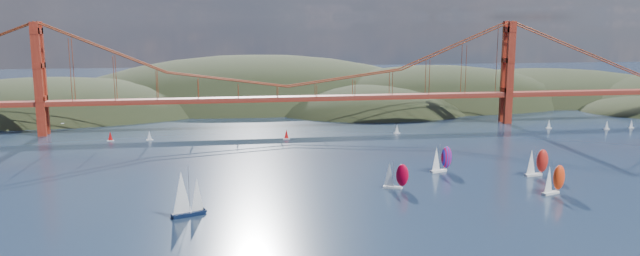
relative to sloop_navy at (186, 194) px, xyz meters
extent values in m
ellipsoid|color=black|center=(-96.11, 220.07, -17.85)|extent=(240.00, 140.00, 64.00)
ellipsoid|color=black|center=(33.89, 260.07, -23.45)|extent=(300.00, 180.00, 96.00)
ellipsoid|color=black|center=(153.89, 230.07, -19.95)|extent=(220.00, 140.00, 76.00)
ellipsoid|color=black|center=(103.89, 200.07, -15.05)|extent=(140.00, 110.00, 48.00)
ellipsoid|color=black|center=(243.89, 250.07, -17.15)|extent=(260.00, 160.00, 60.00)
cube|color=maroon|center=(43.89, 140.07, 9.35)|extent=(440.00, 7.00, 1.60)
cube|color=maroon|center=(43.89, 140.07, 8.15)|extent=(440.00, 7.00, 0.80)
cube|color=maroon|center=(-76.11, 140.07, 20.85)|extent=(4.00, 8.50, 55.00)
cube|color=maroon|center=(163.89, 140.07, 20.85)|extent=(4.00, 8.50, 55.00)
cube|color=black|center=(0.35, 0.14, -6.07)|extent=(9.93, 6.17, 1.16)
cylinder|color=#99999E|center=(0.79, 0.33, 1.46)|extent=(0.14, 0.14, 13.91)
cone|color=white|center=(-1.25, -0.52, 0.76)|extent=(7.04, 7.04, 12.24)
cone|color=white|center=(3.02, 1.25, -0.63)|extent=(5.03, 5.03, 9.74)
cube|color=white|center=(67.04, 19.93, -6.29)|extent=(6.21, 3.79, 0.72)
cylinder|color=#99999E|center=(67.32, 19.82, -1.42)|extent=(0.09, 0.09, 9.01)
cone|color=white|center=(66.03, 20.33, -1.87)|extent=(4.37, 4.37, 7.93)
ellipsoid|color=#B40020|center=(70.11, 18.71, -1.87)|extent=(4.89, 4.01, 7.57)
cube|color=silver|center=(116.32, 5.01, -6.26)|extent=(6.80, 4.06, 0.79)
cylinder|color=#99999E|center=(116.63, 5.13, -0.93)|extent=(0.10, 0.10, 9.86)
cone|color=white|center=(115.22, 4.59, -1.42)|extent=(4.75, 4.75, 8.68)
ellipsoid|color=#F5380E|center=(119.70, 6.30, -1.42)|extent=(5.33, 4.34, 8.28)
cube|color=silver|center=(122.47, 28.39, -6.25)|extent=(6.96, 3.18, 0.81)
cylinder|color=#99999E|center=(122.80, 28.46, -0.80)|extent=(0.10, 0.10, 10.09)
cone|color=white|center=(121.28, 28.15, -1.30)|extent=(4.44, 4.44, 8.88)
ellipsoid|color=red|center=(126.09, 29.12, -1.30)|extent=(5.20, 3.83, 8.47)
cube|color=white|center=(90.16, 39.17, -6.25)|extent=(6.84, 3.95, 0.79)
cylinder|color=#99999E|center=(90.47, 39.28, -0.91)|extent=(0.10, 0.10, 9.90)
cone|color=white|center=(89.04, 38.77, -1.40)|extent=(4.72, 4.72, 8.71)
ellipsoid|color=#B9092A|center=(93.58, 40.39, -1.40)|extent=(5.33, 4.28, 8.32)
cube|color=silver|center=(-41.30, 119.03, -6.40)|extent=(3.00, 1.00, 0.50)
cone|color=red|center=(-41.30, 119.03, -4.05)|extent=(2.00, 2.00, 4.20)
cube|color=silver|center=(-23.46, 118.07, -6.40)|extent=(3.00, 1.00, 0.50)
cone|color=white|center=(-23.46, 118.07, -4.05)|extent=(2.00, 2.00, 4.20)
cube|color=silver|center=(178.08, 118.70, -6.40)|extent=(3.00, 1.00, 0.50)
cone|color=white|center=(178.08, 118.70, -4.05)|extent=(2.00, 2.00, 4.20)
cube|color=silver|center=(206.05, 111.36, -6.40)|extent=(3.00, 1.00, 0.50)
cone|color=white|center=(206.05, 111.36, -4.05)|extent=(2.00, 2.00, 4.20)
cube|color=silver|center=(220.95, 112.91, -6.40)|extent=(3.00, 1.00, 0.50)
cone|color=white|center=(220.95, 112.91, -4.05)|extent=(2.00, 2.00, 4.20)
cube|color=silver|center=(95.98, 116.48, -6.40)|extent=(3.00, 1.00, 0.50)
cone|color=white|center=(95.98, 116.48, -4.05)|extent=(2.00, 2.00, 4.20)
cube|color=silver|center=(40.36, 110.93, -6.40)|extent=(3.00, 1.00, 0.50)
cone|color=red|center=(40.36, 110.93, -4.05)|extent=(2.00, 2.00, 4.20)
ellipsoid|color=white|center=(-30.25, -9.42, 23.14)|extent=(0.90, 0.25, 0.17)
camera|label=1|loc=(11.45, -177.81, 50.42)|focal=35.00mm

